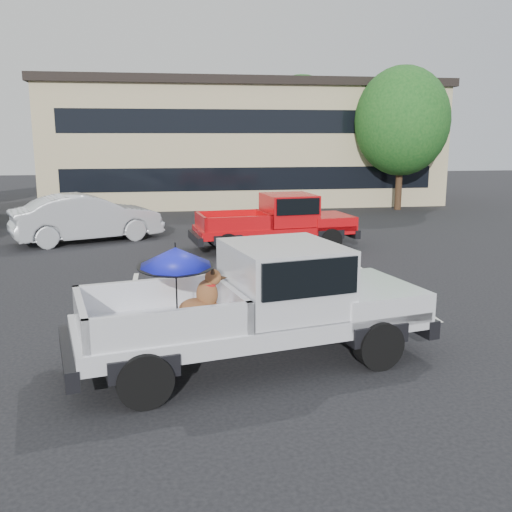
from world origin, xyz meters
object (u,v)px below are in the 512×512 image
object	(u,v)px
tree_right	(402,121)
silver_pickup	(270,297)
red_pickup	(284,219)
silver_sedan	(87,218)
tree_back	(301,121)

from	to	relation	value
tree_right	silver_pickup	distance (m)	20.48
tree_right	red_pickup	size ratio (longest dim) A/B	1.26
red_pickup	tree_right	bearing A→B (deg)	42.21
red_pickup	silver_sedan	size ratio (longest dim) A/B	1.10
tree_right	red_pickup	bearing A→B (deg)	-130.84
tree_back	silver_pickup	xyz separation A→B (m)	(-6.60, -25.82, -3.36)
tree_right	tree_back	distance (m)	8.55
silver_pickup	red_pickup	distance (m)	9.43
silver_pickup	tree_right	bearing A→B (deg)	49.77
silver_sedan	tree_back	bearing A→B (deg)	-58.11
silver_pickup	silver_sedan	world-z (taller)	silver_pickup
red_pickup	silver_sedan	bearing A→B (deg)	154.32
tree_right	tree_back	bearing A→B (deg)	110.56
tree_back	red_pickup	xyz separation A→B (m)	(-4.47, -16.64, -3.47)
tree_right	tree_back	xyz separation A→B (m)	(-3.00, 8.00, 0.20)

